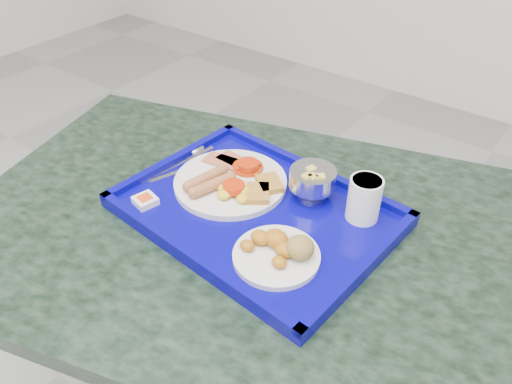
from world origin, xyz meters
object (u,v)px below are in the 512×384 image
Objects in this scene: table at (249,287)px; fruit_bowl at (313,179)px; bread_plate at (280,251)px; juice_cup at (364,198)px; tray at (256,211)px; main_plate at (232,182)px.

fruit_bowl reaches higher than table.
juice_cup reaches higher than bread_plate.
bread_plate reaches higher than tray.
table is 5.56× the size of main_plate.
fruit_bowl reaches higher than main_plate.
fruit_bowl is 0.11m from juice_cup.
bread_plate is at bearing -36.06° from tray.
tray reaches higher than table.
bread_plate is at bearing -108.99° from juice_cup.
table is 0.27m from fruit_bowl.
bread_plate is (0.11, -0.05, 0.21)m from table.
bread_plate is at bearing -75.16° from fruit_bowl.
main_plate reaches higher than tray.
bread_plate reaches higher than main_plate.
table is 0.24m from bread_plate.
tray is 2.29× the size of main_plate.
juice_cup is at bearing 36.94° from table.
bread_plate is 0.19m from fruit_bowl.
juice_cup is (0.17, 0.10, 0.05)m from tray.
juice_cup reaches higher than tray.
bread_plate is at bearing -25.71° from table.
table is at bearing -83.96° from tray.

